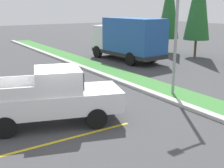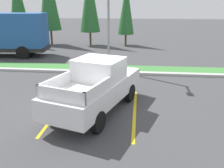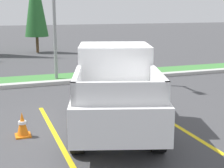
% 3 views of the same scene
% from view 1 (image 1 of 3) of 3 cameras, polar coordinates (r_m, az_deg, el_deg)
% --- Properties ---
extents(ground_plane, '(120.00, 120.00, 0.00)m').
position_cam_1_polar(ground_plane, '(11.20, -8.43, -7.49)').
color(ground_plane, '#424244').
extents(parking_line_near, '(0.12, 4.80, 0.01)m').
position_cam_1_polar(parking_line_near, '(12.60, -14.35, -5.19)').
color(parking_line_near, yellow).
rests_on(parking_line_near, ground).
extents(parking_line_far, '(0.12, 4.80, 0.01)m').
position_cam_1_polar(parking_line_far, '(9.91, -8.47, -10.56)').
color(parking_line_far, yellow).
rests_on(parking_line_far, ground).
extents(curb_strip, '(56.00, 0.40, 0.15)m').
position_cam_1_polar(curb_strip, '(13.83, 10.77, -2.84)').
color(curb_strip, '#B2B2AD').
rests_on(curb_strip, ground).
extents(grass_median, '(56.00, 1.80, 0.06)m').
position_cam_1_polar(grass_median, '(14.60, 13.91, -2.26)').
color(grass_median, '#42843D').
rests_on(grass_median, ground).
extents(pickup_truck_main, '(3.41, 5.55, 2.10)m').
position_cam_1_polar(pickup_truck_main, '(10.88, -11.80, -2.49)').
color(pickup_truck_main, black).
rests_on(pickup_truck_main, ground).
extents(cargo_truck_distant, '(6.95, 2.93, 3.40)m').
position_cam_1_polar(cargo_truck_distant, '(23.27, 3.21, 9.07)').
color(cargo_truck_distant, black).
rests_on(cargo_truck_distant, ground).
extents(street_light, '(0.24, 1.49, 7.05)m').
position_cam_1_polar(street_light, '(14.10, 12.28, 13.98)').
color(street_light, gray).
rests_on(street_light, ground).
extents(cypress_tree_leftmost, '(1.96, 1.96, 7.54)m').
position_cam_1_polar(cypress_tree_leftmost, '(27.88, 11.23, 15.14)').
color(cypress_tree_leftmost, brown).
rests_on(cypress_tree_leftmost, ground).
extents(traffic_cone, '(0.36, 0.36, 0.60)m').
position_cam_1_polar(traffic_cone, '(13.22, -14.88, -2.94)').
color(traffic_cone, orange).
rests_on(traffic_cone, ground).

